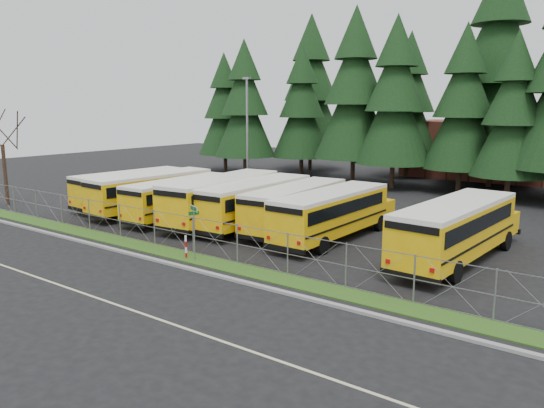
{
  "coord_description": "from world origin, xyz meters",
  "views": [
    {
      "loc": [
        18.24,
        -20.2,
        7.66
      ],
      "look_at": [
        0.43,
        4.0,
        2.07
      ],
      "focal_mm": 35.0,
      "sensor_mm": 36.0,
      "label": 1
    }
  ],
  "objects_px": {
    "street_sign": "(194,221)",
    "light_standard": "(247,130)",
    "bus_3": "(225,200)",
    "bus_east": "(458,232)",
    "bus_4": "(258,204)",
    "striped_bollard": "(186,247)",
    "bus_1": "(156,193)",
    "bus_0": "(135,189)",
    "bus_6": "(335,215)",
    "bus_5": "(298,208)",
    "bus_2": "(185,199)"
  },
  "relations": [
    {
      "from": "bus_4",
      "to": "bus_5",
      "type": "xyz_separation_m",
      "value": [
        2.7,
        0.61,
        -0.06
      ]
    },
    {
      "from": "bus_3",
      "to": "bus_east",
      "type": "xyz_separation_m",
      "value": [
        15.23,
        0.06,
        -0.01
      ]
    },
    {
      "from": "bus_0",
      "to": "street_sign",
      "type": "relative_size",
      "value": 3.71
    },
    {
      "from": "street_sign",
      "to": "bus_east",
      "type": "bearing_deg",
      "value": 35.96
    },
    {
      "from": "light_standard",
      "to": "bus_5",
      "type": "bearing_deg",
      "value": -39.95
    },
    {
      "from": "bus_2",
      "to": "bus_3",
      "type": "bearing_deg",
      "value": 10.48
    },
    {
      "from": "bus_east",
      "to": "bus_0",
      "type": "bearing_deg",
      "value": -176.45
    },
    {
      "from": "bus_6",
      "to": "bus_east",
      "type": "distance_m",
      "value": 7.15
    },
    {
      "from": "bus_4",
      "to": "light_standard",
      "type": "relative_size",
      "value": 1.11
    },
    {
      "from": "bus_5",
      "to": "light_standard",
      "type": "bearing_deg",
      "value": 136.39
    },
    {
      "from": "bus_4",
      "to": "street_sign",
      "type": "height_order",
      "value": "bus_4"
    },
    {
      "from": "bus_3",
      "to": "bus_6",
      "type": "bearing_deg",
      "value": -3.07
    },
    {
      "from": "bus_1",
      "to": "bus_6",
      "type": "xyz_separation_m",
      "value": [
        14.3,
        0.86,
        -0.01
      ]
    },
    {
      "from": "street_sign",
      "to": "light_standard",
      "type": "distance_m",
      "value": 22.91
    },
    {
      "from": "bus_2",
      "to": "bus_0",
      "type": "bearing_deg",
      "value": 171.35
    },
    {
      "from": "bus_5",
      "to": "striped_bollard",
      "type": "height_order",
      "value": "bus_5"
    },
    {
      "from": "bus_3",
      "to": "bus_east",
      "type": "relative_size",
      "value": 1.01
    },
    {
      "from": "bus_6",
      "to": "street_sign",
      "type": "height_order",
      "value": "bus_6"
    },
    {
      "from": "bus_1",
      "to": "bus_2",
      "type": "height_order",
      "value": "bus_1"
    },
    {
      "from": "bus_1",
      "to": "striped_bollard",
      "type": "height_order",
      "value": "bus_1"
    },
    {
      "from": "bus_0",
      "to": "light_standard",
      "type": "xyz_separation_m",
      "value": [
        1.88,
        11.45,
        4.13
      ]
    },
    {
      "from": "bus_5",
      "to": "light_standard",
      "type": "xyz_separation_m",
      "value": [
        -12.54,
        10.51,
        4.09
      ]
    },
    {
      "from": "bus_0",
      "to": "bus_4",
      "type": "distance_m",
      "value": 11.73
    },
    {
      "from": "light_standard",
      "to": "street_sign",
      "type": "bearing_deg",
      "value": -57.77
    },
    {
      "from": "bus_4",
      "to": "striped_bollard",
      "type": "height_order",
      "value": "bus_4"
    },
    {
      "from": "bus_east",
      "to": "bus_3",
      "type": "bearing_deg",
      "value": -176.13
    },
    {
      "from": "bus_east",
      "to": "street_sign",
      "type": "bearing_deg",
      "value": -140.42
    },
    {
      "from": "bus_1",
      "to": "bus_5",
      "type": "xyz_separation_m",
      "value": [
        11.32,
        1.56,
        -0.04
      ]
    },
    {
      "from": "bus_4",
      "to": "bus_5",
      "type": "bearing_deg",
      "value": 10.78
    },
    {
      "from": "bus_1",
      "to": "light_standard",
      "type": "height_order",
      "value": "light_standard"
    },
    {
      "from": "bus_0",
      "to": "bus_east",
      "type": "bearing_deg",
      "value": 4.91
    },
    {
      "from": "bus_1",
      "to": "bus_east",
      "type": "relative_size",
      "value": 0.95
    },
    {
      "from": "bus_1",
      "to": "striped_bollard",
      "type": "relative_size",
      "value": 9.23
    },
    {
      "from": "bus_0",
      "to": "street_sign",
      "type": "distance_m",
      "value": 15.96
    },
    {
      "from": "striped_bollard",
      "to": "bus_3",
      "type": "bearing_deg",
      "value": 117.71
    },
    {
      "from": "bus_0",
      "to": "bus_1",
      "type": "xyz_separation_m",
      "value": [
        3.1,
        -0.62,
        0.08
      ]
    },
    {
      "from": "striped_bollard",
      "to": "light_standard",
      "type": "height_order",
      "value": "light_standard"
    },
    {
      "from": "bus_2",
      "to": "light_standard",
      "type": "height_order",
      "value": "light_standard"
    },
    {
      "from": "bus_3",
      "to": "striped_bollard",
      "type": "bearing_deg",
      "value": -67.74
    },
    {
      "from": "bus_2",
      "to": "bus_5",
      "type": "bearing_deg",
      "value": 10.02
    },
    {
      "from": "striped_bollard",
      "to": "bus_east",
      "type": "bearing_deg",
      "value": 34.16
    },
    {
      "from": "bus_2",
      "to": "bus_east",
      "type": "bearing_deg",
      "value": 0.56
    },
    {
      "from": "bus_2",
      "to": "light_standard",
      "type": "xyz_separation_m",
      "value": [
        -4.36,
        12.21,
        4.13
      ]
    },
    {
      "from": "street_sign",
      "to": "bus_2",
      "type": "bearing_deg",
      "value": 137.99
    },
    {
      "from": "bus_2",
      "to": "bus_east",
      "type": "height_order",
      "value": "bus_east"
    },
    {
      "from": "bus_4",
      "to": "light_standard",
      "type": "height_order",
      "value": "light_standard"
    },
    {
      "from": "bus_0",
      "to": "bus_3",
      "type": "distance_m",
      "value": 9.32
    },
    {
      "from": "bus_1",
      "to": "bus_4",
      "type": "height_order",
      "value": "bus_4"
    },
    {
      "from": "bus_5",
      "to": "striped_bollard",
      "type": "xyz_separation_m",
      "value": [
        -1.13,
        -8.61,
        -0.81
      ]
    },
    {
      "from": "bus_0",
      "to": "bus_6",
      "type": "relative_size",
      "value": 0.95
    }
  ]
}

